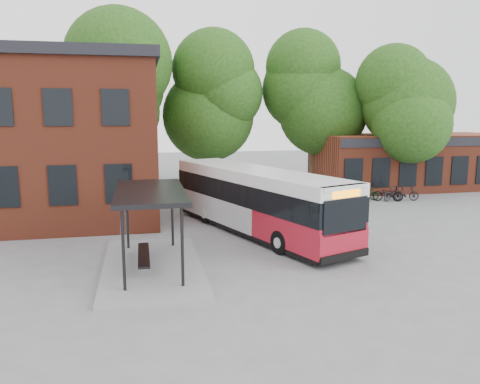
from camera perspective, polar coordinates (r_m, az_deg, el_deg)
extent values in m
plane|color=slate|center=(19.05, 3.07, -7.34)|extent=(100.00, 100.00, 0.00)
imported|color=#222129|center=(29.91, 12.99, -0.44)|extent=(1.88, 1.24, 0.94)
imported|color=black|center=(30.49, 11.36, -0.06)|extent=(1.86, 1.08, 1.08)
imported|color=black|center=(31.24, 15.22, -0.16)|extent=(1.52, 0.95, 0.89)
imported|color=#2C2723|center=(31.45, 13.94, -0.09)|extent=(1.59, 0.59, 0.83)
imported|color=black|center=(31.38, 18.14, -0.19)|extent=(1.66, 0.91, 0.96)
imported|color=black|center=(31.19, 17.57, -0.19)|extent=(1.98, 1.36, 0.98)
imported|color=black|center=(31.76, 19.61, -0.14)|extent=(1.69, 0.83, 0.98)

